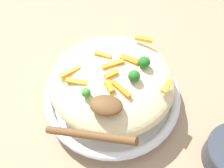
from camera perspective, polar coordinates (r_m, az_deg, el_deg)
The scene contains 17 objects.
ground_plane at distance 0.62m, azimuth 0.00°, elevation -3.46°, with size 2.40×2.40×0.00m, color #9E7F60.
serving_bowl at distance 0.60m, azimuth 0.00°, elevation -2.44°, with size 0.28×0.28×0.04m.
pasta_mound at distance 0.55m, azimuth 0.00°, elevation 0.31°, with size 0.24×0.23×0.08m, color beige.
carrot_piece_0 at distance 0.52m, azimuth 0.33°, elevation 3.93°, with size 0.04×0.01×0.01m, color orange.
carrot_piece_1 at distance 0.50m, azimuth -0.85°, elevation -0.45°, with size 0.02×0.01×0.01m, color orange.
carrot_piece_2 at distance 0.53m, azimuth -8.36°, elevation 2.40°, with size 0.04×0.01×0.01m, color orange.
carrot_piece_3 at distance 0.51m, azimuth -0.09°, elevation 1.95°, with size 0.03×0.01×0.01m, color orange.
carrot_piece_4 at distance 0.54m, azimuth -1.80°, elevation 5.80°, with size 0.03×0.01×0.01m, color orange.
carrot_piece_5 at distance 0.54m, azimuth 3.46°, elevation 4.86°, with size 0.03×0.01×0.01m, color orange.
carrot_piece_6 at distance 0.52m, azimuth 10.81°, elevation -0.38°, with size 0.03×0.01×0.01m, color orange.
carrot_piece_7 at distance 0.52m, azimuth -7.04°, elevation 0.47°, with size 0.04×0.01×0.01m, color orange.
carrot_piece_8 at distance 0.58m, azimuth 6.34°, elevation 8.87°, with size 0.03×0.01×0.01m, color orange.
carrot_piece_9 at distance 0.50m, azimuth 1.77°, elevation -1.00°, with size 0.04×0.01×0.01m, color orange.
broccoli_floret_0 at distance 0.49m, azimuth -5.17°, elevation -1.71°, with size 0.02×0.02×0.02m.
broccoli_floret_1 at distance 0.53m, azimuth 6.39°, elevation 4.29°, with size 0.02×0.02×0.03m.
broccoli_floret_2 at distance 0.50m, azimuth 4.38°, elevation 1.56°, with size 0.02×0.02×0.02m.
serving_spoon at distance 0.46m, azimuth -2.46°, elevation -6.12°, with size 0.15×0.11×0.08m.
Camera 1 is at (0.04, -0.30, 0.54)m, focal length 46.26 mm.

